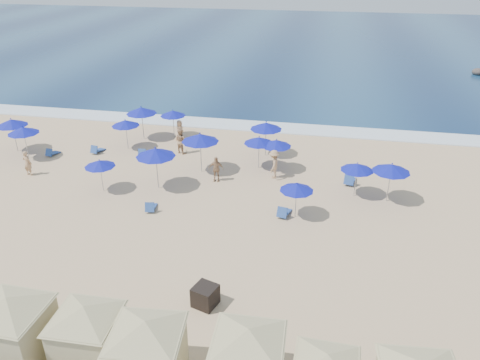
% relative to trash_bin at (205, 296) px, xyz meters
% --- Properties ---
extents(ground, '(160.00, 160.00, 0.00)m').
position_rel_trash_bin_xyz_m(ground, '(-2.92, 5.89, -0.45)').
color(ground, tan).
rests_on(ground, ground).
extents(ocean, '(160.00, 80.00, 0.06)m').
position_rel_trash_bin_xyz_m(ocean, '(-2.92, 60.89, -0.42)').
color(ocean, '#0D274B').
rests_on(ocean, ground).
extents(surf_line, '(160.00, 2.50, 0.08)m').
position_rel_trash_bin_xyz_m(surf_line, '(-2.92, 21.39, -0.41)').
color(surf_line, white).
rests_on(surf_line, ground).
extents(trash_bin, '(1.13, 1.13, 0.89)m').
position_rel_trash_bin_xyz_m(trash_bin, '(0.00, 0.00, 0.00)').
color(trash_bin, black).
rests_on(trash_bin, ground).
extents(cabana_0, '(4.73, 4.73, 2.97)m').
position_rel_trash_bin_xyz_m(cabana_0, '(-5.73, -3.92, 1.25)').
color(cabana_0, '#C4B686').
rests_on(cabana_0, ground).
extents(cabana_1, '(4.43, 4.43, 2.78)m').
position_rel_trash_bin_xyz_m(cabana_1, '(-3.12, -3.64, 1.15)').
color(cabana_1, '#C4B686').
rests_on(cabana_1, ground).
extents(cabana_2, '(4.67, 4.67, 2.95)m').
position_rel_trash_bin_xyz_m(cabana_2, '(-0.80, -4.04, 1.24)').
color(cabana_2, '#C4B686').
rests_on(cabana_2, ground).
extents(cabana_3, '(4.60, 4.60, 2.89)m').
position_rel_trash_bin_xyz_m(cabana_3, '(2.43, -3.69, 1.21)').
color(cabana_3, '#C4B686').
rests_on(cabana_3, ground).
extents(umbrella_0, '(2.17, 2.17, 2.47)m').
position_rel_trash_bin_xyz_m(umbrella_0, '(-17.48, 13.09, 1.70)').
color(umbrella_0, '#A5A8AD').
rests_on(umbrella_0, ground).
extents(umbrella_1, '(2.08, 2.08, 2.37)m').
position_rel_trash_bin_xyz_m(umbrella_1, '(-15.92, 12.07, 1.61)').
color(umbrella_1, '#A5A8AD').
rests_on(umbrella_1, ground).
extents(umbrella_2, '(1.99, 1.99, 2.26)m').
position_rel_trash_bin_xyz_m(umbrella_2, '(-9.83, 15.03, 1.51)').
color(umbrella_2, '#A5A8AD').
rests_on(umbrella_2, ground).
extents(umbrella_3, '(1.81, 1.81, 2.06)m').
position_rel_trash_bin_xyz_m(umbrella_3, '(-8.64, 8.56, 1.34)').
color(umbrella_3, '#A5A8AD').
rests_on(umbrella_3, ground).
extents(umbrella_4, '(2.27, 2.27, 2.59)m').
position_rel_trash_bin_xyz_m(umbrella_4, '(-9.44, 17.11, 1.80)').
color(umbrella_4, '#A5A8AD').
rests_on(umbrella_4, ground).
extents(umbrella_5, '(2.38, 2.38, 2.71)m').
position_rel_trash_bin_xyz_m(umbrella_5, '(-3.55, 12.29, 1.91)').
color(umbrella_5, '#A5A8AD').
rests_on(umbrella_5, ground).
extents(umbrella_6, '(2.37, 2.37, 2.69)m').
position_rel_trash_bin_xyz_m(umbrella_6, '(-5.50, 9.53, 1.89)').
color(umbrella_6, '#A5A8AD').
rests_on(umbrella_6, ground).
extents(umbrella_7, '(1.95, 1.95, 2.21)m').
position_rel_trash_bin_xyz_m(umbrella_7, '(1.18, 13.41, 1.47)').
color(umbrella_7, '#A5A8AD').
rests_on(umbrella_7, ground).
extents(umbrella_8, '(1.82, 1.82, 2.07)m').
position_rel_trash_bin_xyz_m(umbrella_8, '(2.97, 7.73, 1.35)').
color(umbrella_8, '#A5A8AD').
rests_on(umbrella_8, ground).
extents(umbrella_9, '(2.21, 2.21, 2.51)m').
position_rel_trash_bin_xyz_m(umbrella_9, '(0.16, 15.75, 1.73)').
color(umbrella_9, '#A5A8AD').
rests_on(umbrella_9, ground).
extents(umbrella_10, '(1.90, 1.90, 2.16)m').
position_rel_trash_bin_xyz_m(umbrella_10, '(6.16, 10.77, 1.43)').
color(umbrella_10, '#A5A8AD').
rests_on(umbrella_10, ground).
extents(umbrella_11, '(2.12, 2.12, 2.41)m').
position_rel_trash_bin_xyz_m(umbrella_11, '(8.00, 10.51, 1.65)').
color(umbrella_11, '#A5A8AD').
rests_on(umbrella_11, ground).
extents(umbrella_12, '(1.98, 1.98, 2.26)m').
position_rel_trash_bin_xyz_m(umbrella_12, '(0.02, 13.57, 1.51)').
color(umbrella_12, '#A5A8AD').
rests_on(umbrella_12, ground).
extents(umbrella_13, '(1.93, 1.93, 2.19)m').
position_rel_trash_bin_xyz_m(umbrella_13, '(-7.27, 17.94, 1.46)').
color(umbrella_13, '#A5A8AD').
rests_on(umbrella_13, ground).
extents(beach_chair_0, '(0.60, 1.16, 0.61)m').
position_rel_trash_bin_xyz_m(beach_chair_0, '(-14.56, 12.78, -0.23)').
color(beach_chair_0, '#284B95').
rests_on(beach_chair_0, ground).
extents(beach_chair_1, '(0.71, 1.25, 0.65)m').
position_rel_trash_bin_xyz_m(beach_chair_1, '(-11.69, 13.87, -0.22)').
color(beach_chair_1, '#284B95').
rests_on(beach_chair_1, ground).
extents(beach_chair_2, '(0.60, 1.26, 0.68)m').
position_rel_trash_bin_xyz_m(beach_chair_2, '(-8.16, 13.89, -0.21)').
color(beach_chair_2, '#284B95').
rests_on(beach_chair_2, ground).
extents(beach_chair_3, '(0.70, 1.20, 0.62)m').
position_rel_trash_bin_xyz_m(beach_chair_3, '(-4.97, 6.86, -0.23)').
color(beach_chair_3, '#284B95').
rests_on(beach_chair_3, ground).
extents(beach_chair_4, '(0.76, 1.30, 0.67)m').
position_rel_trash_bin_xyz_m(beach_chair_4, '(2.35, 7.69, -0.21)').
color(beach_chair_4, '#284B95').
rests_on(beach_chair_4, ground).
extents(beach_chair_5, '(0.84, 1.43, 0.74)m').
position_rel_trash_bin_xyz_m(beach_chair_5, '(5.93, 12.36, -0.19)').
color(beach_chair_5, '#284B95').
rests_on(beach_chair_5, ground).
extents(beachgoer_0, '(0.67, 0.50, 1.65)m').
position_rel_trash_bin_xyz_m(beachgoer_0, '(-14.27, 9.65, 0.38)').
color(beachgoer_0, tan).
rests_on(beachgoer_0, ground).
extents(beachgoer_1, '(1.08, 0.98, 1.81)m').
position_rel_trash_bin_xyz_m(beachgoer_1, '(-5.80, 15.04, 0.46)').
color(beachgoer_1, tan).
rests_on(beachgoer_1, ground).
extents(beachgoer_2, '(0.99, 0.49, 1.63)m').
position_rel_trash_bin_xyz_m(beachgoer_2, '(-2.28, 11.16, 0.37)').
color(beachgoer_2, tan).
rests_on(beachgoer_2, ground).
extents(beachgoer_3, '(0.78, 1.24, 1.85)m').
position_rel_trash_bin_xyz_m(beachgoer_3, '(1.18, 12.32, 0.48)').
color(beachgoer_3, tan).
rests_on(beachgoer_3, ground).
extents(beachgoer_4, '(0.63, 0.84, 1.55)m').
position_rel_trash_bin_xyz_m(beachgoer_4, '(-6.64, 17.41, 0.33)').
color(beachgoer_4, tan).
rests_on(beachgoer_4, ground).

